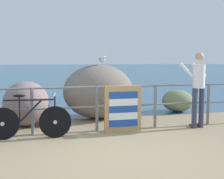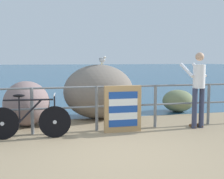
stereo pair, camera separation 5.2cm
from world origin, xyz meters
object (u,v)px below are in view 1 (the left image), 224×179
person_at_railing (198,86)px  folded_deckchair_stack (123,109)px  bicycle (29,120)px  breakwater_boulder_left (26,104)px  breakwater_boulder_main (98,91)px  breakwater_boulder_right (177,101)px  seagull (102,59)px

person_at_railing → folded_deckchair_stack: bearing=81.7°
bicycle → breakwater_boulder_left: breakwater_boulder_left is taller
breakwater_boulder_main → breakwater_boulder_right: breakwater_boulder_main is taller
bicycle → person_at_railing: bearing=6.0°
breakwater_boulder_right → seagull: bearing=-169.1°
folded_deckchair_stack → breakwater_boulder_main: (-0.23, 1.65, 0.22)m
bicycle → breakwater_boulder_left: size_ratio=1.37×
person_at_railing → breakwater_boulder_main: size_ratio=0.92×
folded_deckchair_stack → breakwater_boulder_main: 1.68m
breakwater_boulder_right → breakwater_boulder_main: bearing=-171.1°
bicycle → breakwater_boulder_main: bearing=49.4°
folded_deckchair_stack → seagull: (-0.14, 1.58, 1.10)m
bicycle → breakwater_boulder_main: 2.52m
bicycle → person_at_railing: 3.89m
breakwater_boulder_main → breakwater_boulder_right: size_ratio=2.01×
breakwater_boulder_right → seagull: seagull is taller
folded_deckchair_stack → bicycle: bearing=-177.2°
person_at_railing → breakwater_boulder_left: size_ratio=1.43×
bicycle → person_at_railing: person_at_railing is taller
person_at_railing → folded_deckchair_stack: 1.89m
breakwater_boulder_main → bicycle: bearing=-135.5°
breakwater_boulder_main → breakwater_boulder_left: bearing=-165.5°
breakwater_boulder_left → folded_deckchair_stack: bearing=-28.7°
person_at_railing → breakwater_boulder_right: person_at_railing is taller
breakwater_boulder_main → seagull: size_ratio=5.69×
person_at_railing → breakwater_boulder_left: 4.15m
breakwater_boulder_right → bicycle: bearing=-153.7°
breakwater_boulder_left → breakwater_boulder_right: 4.57m
breakwater_boulder_main → folded_deckchair_stack: bearing=-82.1°
person_at_railing → breakwater_boulder_main: 2.67m
seagull → breakwater_boulder_right: bearing=80.2°
folded_deckchair_stack → breakwater_boulder_right: bearing=41.1°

